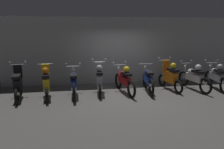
% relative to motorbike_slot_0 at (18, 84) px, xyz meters
% --- Properties ---
extents(ground_plane, '(80.00, 80.00, 0.00)m').
position_rel_motorbike_slot_0_xyz_m(ground_plane, '(3.87, -0.24, -0.53)').
color(ground_plane, '#565451').
extents(back_wall, '(16.00, 0.30, 2.95)m').
position_rel_motorbike_slot_0_xyz_m(back_wall, '(3.87, 1.76, 0.95)').
color(back_wall, '#9EA0A3').
rests_on(back_wall, ground).
extents(motorbike_slot_0, '(0.58, 1.67, 1.29)m').
position_rel_motorbike_slot_0_xyz_m(motorbike_slot_0, '(0.00, 0.00, 0.00)').
color(motorbike_slot_0, black).
rests_on(motorbike_slot_0, ground).
extents(motorbike_slot_1, '(0.56, 1.67, 1.18)m').
position_rel_motorbike_slot_0_xyz_m(motorbike_slot_1, '(0.97, -0.01, 0.04)').
color(motorbike_slot_1, black).
rests_on(motorbike_slot_1, ground).
extents(motorbike_slot_2, '(0.59, 1.95, 1.15)m').
position_rel_motorbike_slot_0_xyz_m(motorbike_slot_2, '(1.94, 0.07, -0.04)').
color(motorbike_slot_2, black).
rests_on(motorbike_slot_2, ground).
extents(motorbike_slot_3, '(0.59, 1.68, 1.29)m').
position_rel_motorbike_slot_0_xyz_m(motorbike_slot_3, '(2.90, 0.21, 0.04)').
color(motorbike_slot_3, black).
rests_on(motorbike_slot_3, ground).
extents(motorbike_slot_4, '(0.62, 1.93, 1.15)m').
position_rel_motorbike_slot_0_xyz_m(motorbike_slot_4, '(3.87, 0.11, 0.00)').
color(motorbike_slot_4, black).
rests_on(motorbike_slot_4, ground).
extents(motorbike_slot_5, '(0.56, 1.95, 1.03)m').
position_rel_motorbike_slot_0_xyz_m(motorbike_slot_5, '(4.84, 0.18, -0.04)').
color(motorbike_slot_5, black).
rests_on(motorbike_slot_5, ground).
extents(motorbike_slot_6, '(0.58, 1.67, 1.29)m').
position_rel_motorbike_slot_0_xyz_m(motorbike_slot_6, '(5.80, 0.26, 0.04)').
color(motorbike_slot_6, black).
rests_on(motorbike_slot_6, ground).
extents(motorbike_slot_7, '(0.59, 1.94, 1.15)m').
position_rel_motorbike_slot_0_xyz_m(motorbike_slot_7, '(6.76, 0.10, 0.00)').
color(motorbike_slot_7, black).
rests_on(motorbike_slot_7, ground).
extents(motorbike_slot_8, '(0.58, 1.94, 1.15)m').
position_rel_motorbike_slot_0_xyz_m(motorbike_slot_8, '(7.73, 0.05, 0.00)').
color(motorbike_slot_8, black).
rests_on(motorbike_slot_8, ground).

